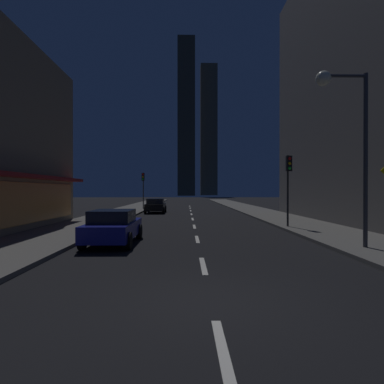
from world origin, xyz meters
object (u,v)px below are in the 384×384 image
at_px(traffic_light_far_left, 143,183).
at_px(street_lamp_right, 344,116).
at_px(car_parked_near, 113,227).
at_px(fire_hydrant_far_left, 118,213).
at_px(traffic_light_near_right, 289,175).
at_px(car_parked_far, 156,206).

relative_size(traffic_light_far_left, street_lamp_right, 0.64).
xyz_separation_m(car_parked_near, fire_hydrant_far_left, (-2.30, 11.79, -0.29)).
bearing_deg(traffic_light_near_right, car_parked_near, -150.88).
relative_size(traffic_light_near_right, traffic_light_far_left, 1.00).
bearing_deg(traffic_light_far_left, street_lamp_right, -66.80).
relative_size(car_parked_near, traffic_light_near_right, 1.01).
bearing_deg(traffic_light_far_left, car_parked_far, -68.26).
height_order(car_parked_near, fire_hydrant_far_left, car_parked_near).
bearing_deg(car_parked_near, street_lamp_right, -11.07).
bearing_deg(traffic_light_far_left, car_parked_near, -85.40).
height_order(traffic_light_near_right, street_lamp_right, street_lamp_right).
height_order(traffic_light_near_right, traffic_light_far_left, same).
bearing_deg(car_parked_far, street_lamp_right, -66.47).
xyz_separation_m(traffic_light_near_right, traffic_light_far_left, (-11.00, 18.56, 0.00)).
bearing_deg(car_parked_far, traffic_light_far_left, 111.74).
relative_size(traffic_light_near_right, street_lamp_right, 0.64).
distance_m(car_parked_far, traffic_light_far_left, 5.69).
xyz_separation_m(car_parked_far, fire_hydrant_far_left, (-2.30, -7.07, -0.29)).
xyz_separation_m(car_parked_far, street_lamp_right, (8.98, -20.62, 4.33)).
bearing_deg(car_parked_far, traffic_light_near_right, -56.60).
bearing_deg(car_parked_near, traffic_light_near_right, 29.12).
relative_size(car_parked_far, traffic_light_far_left, 1.01).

